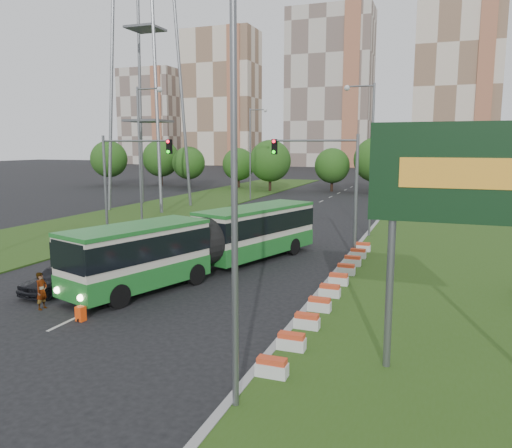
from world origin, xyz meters
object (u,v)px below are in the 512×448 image
at_px(transmission_pylon, 145,9).
at_px(articulated_bus, 206,241).
at_px(traffic_mast_left, 123,172).
at_px(car_left_near, 59,278).
at_px(car_left_far, 138,234).
at_px(pedestrian, 42,291).
at_px(shopping_trolley, 81,314).
at_px(traffic_mast_median, 331,176).
at_px(billboard, 473,185).

relative_size(transmission_pylon, articulated_bus, 2.44).
bearing_deg(traffic_mast_left, articulated_bus, -29.84).
distance_m(car_left_near, car_left_far, 12.71).
height_order(car_left_near, pedestrian, pedestrian).
xyz_separation_m(transmission_pylon, pedestrian, (14.81, -32.98, -21.15)).
relative_size(pedestrian, shopping_trolley, 2.72).
distance_m(transmission_pylon, articulated_bus, 36.74).
height_order(traffic_mast_left, pedestrian, traffic_mast_left).
xyz_separation_m(traffic_mast_left, articulated_bus, (9.18, -5.26, -3.54)).
bearing_deg(car_left_near, traffic_mast_median, 55.60).
bearing_deg(car_left_far, billboard, -37.72).
distance_m(traffic_mast_left, pedestrian, 15.58).
relative_size(car_left_near, shopping_trolley, 6.64).
height_order(traffic_mast_median, pedestrian, traffic_mast_median).
bearing_deg(articulated_bus, car_left_far, 163.28).
height_order(traffic_mast_left, shopping_trolley, traffic_mast_left).
distance_m(transmission_pylon, pedestrian, 41.89).
relative_size(traffic_mast_left, transmission_pylon, 0.18).
distance_m(billboard, car_left_far, 27.62).
bearing_deg(transmission_pylon, traffic_mast_left, -63.14).
xyz_separation_m(traffic_mast_left, shopping_trolley, (7.84, -14.65, -5.04)).
relative_size(articulated_bus, pedestrian, 10.62).
bearing_deg(pedestrian, traffic_mast_left, 16.21).
height_order(traffic_mast_median, car_left_near, traffic_mast_median).
height_order(traffic_mast_left, transmission_pylon, transmission_pylon).
distance_m(articulated_bus, car_left_far, 10.53).
relative_size(billboard, traffic_mast_median, 1.00).
relative_size(traffic_mast_median, traffic_mast_left, 1.00).
xyz_separation_m(traffic_mast_median, shopping_trolley, (-7.32, -15.65, -5.04)).
bearing_deg(car_left_near, transmission_pylon, 121.32).
bearing_deg(pedestrian, car_left_far, 13.24).
bearing_deg(pedestrian, car_left_near, 22.22).
bearing_deg(articulated_bus, transmission_pylon, 145.88).
distance_m(traffic_mast_left, car_left_near, 13.06).
xyz_separation_m(traffic_mast_median, traffic_mast_left, (-15.16, -1.00, 0.00)).
bearing_deg(car_left_near, articulated_bus, 57.66).
bearing_deg(articulated_bus, shopping_trolley, -80.01).
xyz_separation_m(traffic_mast_median, car_left_near, (-11.18, -12.54, -4.64)).
relative_size(articulated_bus, car_left_far, 4.34).
xyz_separation_m(traffic_mast_median, articulated_bus, (-5.98, -6.26, -3.54)).
relative_size(traffic_mast_left, articulated_bus, 0.44).
height_order(transmission_pylon, car_left_near, transmission_pylon).
distance_m(pedestrian, shopping_trolley, 2.79).
relative_size(traffic_mast_left, shopping_trolley, 12.83).
height_order(traffic_mast_median, articulated_bus, traffic_mast_median).
bearing_deg(shopping_trolley, transmission_pylon, 127.11).
bearing_deg(car_left_near, car_left_far, 112.79).
bearing_deg(shopping_trolley, traffic_mast_median, 74.62).
relative_size(articulated_bus, car_left_near, 4.35).
bearing_deg(car_left_far, transmission_pylon, 116.93).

